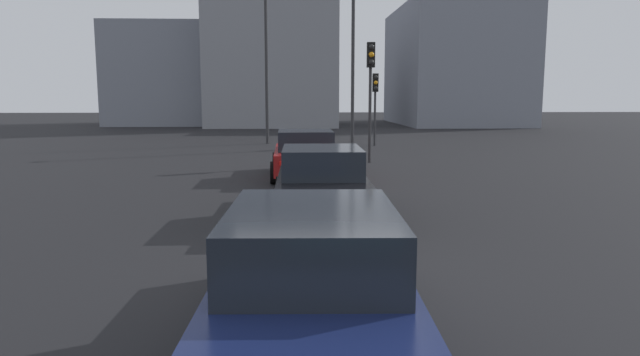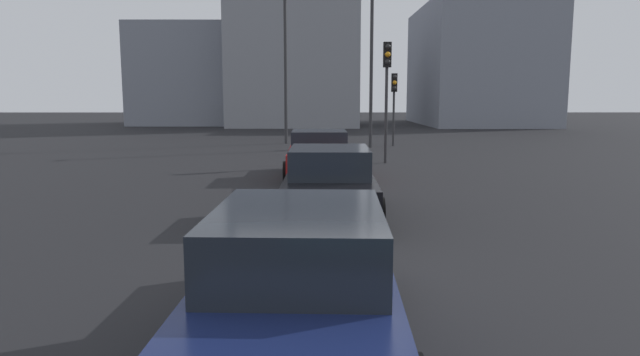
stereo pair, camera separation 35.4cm
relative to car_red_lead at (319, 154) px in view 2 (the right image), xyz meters
The scene contains 11 objects.
ground_plane 9.98m from the car_red_lead, behind, with size 160.00×160.00×0.20m, color black.
car_red_lead is the anchor object (origin of this frame).
car_black_second 5.71m from the car_red_lead, behind, with size 4.42×2.05×1.44m.
car_navy_third 11.90m from the car_red_lead, behind, with size 4.88×2.09×1.45m.
traffic_light_near_left 11.75m from the car_red_lead, 18.84° to the right, with size 0.32×0.28×3.58m.
traffic_light_near_right 5.06m from the car_red_lead, 34.14° to the right, with size 0.32×0.28×4.40m.
street_lamp_kerbside 11.21m from the car_red_lead, 13.93° to the right, with size 0.56×0.36×8.00m.
street_lamp_far 13.06m from the car_red_lead, ahead, with size 0.56×0.36×7.58m.
building_facade_left 36.57m from the car_red_lead, 22.68° to the right, with size 15.73×9.72×10.24m, color gray.
building_facade_center 31.56m from the car_red_lead, ahead, with size 9.37×10.40×14.96m, color gray.
building_facade_right 35.31m from the car_red_lead, 16.54° to the left, with size 8.96×11.78×8.52m, color gray.
Camera 2 is at (-7.16, 0.05, 2.46)m, focal length 31.65 mm.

